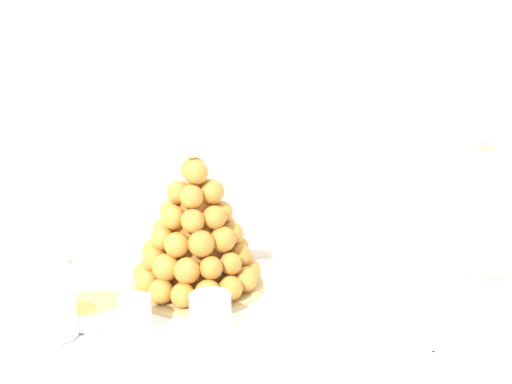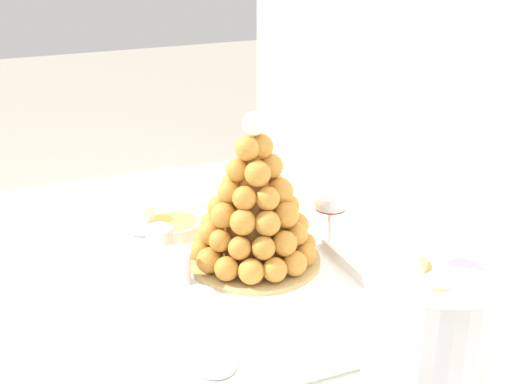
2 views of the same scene
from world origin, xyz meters
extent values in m
cube|color=silver|center=(0.00, 0.98, 1.25)|extent=(4.80, 0.10, 2.50)
cylinder|color=brown|center=(-0.64, 0.41, 0.37)|extent=(0.04, 0.04, 0.74)
cube|color=brown|center=(0.00, 0.00, 0.75)|extent=(1.40, 0.94, 0.02)
cube|color=white|center=(0.00, 0.00, 0.76)|extent=(1.46, 1.00, 0.00)
cube|color=white|center=(0.00, 0.50, 0.63)|extent=(1.46, 0.01, 0.26)
cube|color=white|center=(-0.18, -0.02, 0.77)|extent=(0.59, 0.40, 0.01)
cube|color=white|center=(-0.18, -0.22, 0.78)|extent=(0.59, 0.01, 0.02)
cube|color=white|center=(-0.18, 0.18, 0.78)|extent=(0.59, 0.01, 0.02)
cube|color=white|center=(-0.47, -0.02, 0.78)|extent=(0.01, 0.40, 0.02)
cube|color=white|center=(0.12, -0.02, 0.78)|extent=(0.01, 0.40, 0.02)
cylinder|color=white|center=(-0.18, -0.02, 0.77)|extent=(0.37, 0.37, 0.00)
cylinder|color=tan|center=(-0.21, 0.04, 0.78)|extent=(0.23, 0.23, 0.01)
cone|color=#AE6E2A|center=(-0.21, 0.04, 0.89)|extent=(0.15, 0.15, 0.22)
sphere|color=#CC8934|center=(-0.12, 0.04, 0.80)|extent=(0.04, 0.04, 0.04)
sphere|color=gold|center=(-0.13, 0.08, 0.80)|extent=(0.04, 0.04, 0.04)
sphere|color=gold|center=(-0.15, 0.11, 0.80)|extent=(0.04, 0.04, 0.04)
sphere|color=gold|center=(-0.19, 0.13, 0.80)|extent=(0.04, 0.04, 0.04)
sphere|color=gold|center=(-0.23, 0.13, 0.80)|extent=(0.04, 0.04, 0.04)
sphere|color=gold|center=(-0.26, 0.11, 0.80)|extent=(0.04, 0.04, 0.04)
sphere|color=gold|center=(-0.29, 0.08, 0.80)|extent=(0.04, 0.04, 0.04)
sphere|color=gold|center=(-0.30, 0.04, 0.80)|extent=(0.04, 0.04, 0.04)
sphere|color=gold|center=(-0.29, 0.00, 0.80)|extent=(0.04, 0.04, 0.04)
sphere|color=gold|center=(-0.26, -0.03, 0.80)|extent=(0.04, 0.04, 0.04)
sphere|color=#C98632|center=(-0.23, -0.05, 0.80)|extent=(0.04, 0.04, 0.04)
sphere|color=#CB8732|center=(-0.19, -0.05, 0.80)|extent=(0.04, 0.04, 0.04)
sphere|color=#C98531|center=(-0.15, -0.03, 0.80)|extent=(0.04, 0.04, 0.04)
sphere|color=gold|center=(-0.13, 0.00, 0.80)|extent=(0.04, 0.04, 0.04)
sphere|color=gold|center=(-0.14, 0.06, 0.84)|extent=(0.04, 0.04, 0.04)
sphere|color=gold|center=(-0.16, 0.10, 0.84)|extent=(0.04, 0.04, 0.04)
sphere|color=#CD8934|center=(-0.19, 0.11, 0.84)|extent=(0.04, 0.04, 0.04)
sphere|color=#CB8833|center=(-0.23, 0.11, 0.84)|extent=(0.04, 0.04, 0.04)
sphere|color=gold|center=(-0.26, 0.09, 0.84)|extent=(0.04, 0.04, 0.04)
sphere|color=#CB8833|center=(-0.28, 0.05, 0.84)|extent=(0.05, 0.05, 0.05)
sphere|color=#CB8733|center=(-0.28, 0.01, 0.84)|extent=(0.04, 0.04, 0.04)
sphere|color=gold|center=(-0.25, -0.02, 0.84)|extent=(0.04, 0.04, 0.04)
sphere|color=gold|center=(-0.22, -0.04, 0.84)|extent=(0.04, 0.04, 0.04)
sphere|color=#CA8632|center=(-0.18, -0.03, 0.84)|extent=(0.04, 0.04, 0.04)
sphere|color=#CA8732|center=(-0.15, -0.01, 0.84)|extent=(0.04, 0.04, 0.04)
sphere|color=#CA8632|center=(-0.13, 0.02, 0.84)|extent=(0.04, 0.04, 0.04)
sphere|color=#CA8632|center=(-0.16, 0.08, 0.88)|extent=(0.05, 0.05, 0.05)
sphere|color=gold|center=(-0.20, 0.10, 0.87)|extent=(0.04, 0.04, 0.04)
sphere|color=gold|center=(-0.24, 0.09, 0.88)|extent=(0.04, 0.04, 0.04)
sphere|color=gold|center=(-0.26, 0.06, 0.87)|extent=(0.04, 0.04, 0.04)
sphere|color=gold|center=(-0.26, 0.02, 0.87)|extent=(0.04, 0.04, 0.04)
sphere|color=#CC8934|center=(-0.24, -0.01, 0.87)|extent=(0.04, 0.04, 0.04)
sphere|color=#CA8632|center=(-0.20, -0.02, 0.88)|extent=(0.04, 0.04, 0.04)
sphere|color=#CC8934|center=(-0.16, 0.00, 0.88)|extent=(0.04, 0.04, 0.04)
sphere|color=gold|center=(-0.15, 0.04, 0.87)|extent=(0.04, 0.04, 0.04)
sphere|color=#CC8833|center=(-0.19, 0.08, 0.91)|extent=(0.05, 0.05, 0.05)
sphere|color=gold|center=(-0.22, 0.08, 0.91)|extent=(0.04, 0.04, 0.04)
sphere|color=gold|center=(-0.25, 0.05, 0.91)|extent=(0.04, 0.04, 0.04)
sphere|color=gold|center=(-0.24, 0.01, 0.91)|extent=(0.04, 0.04, 0.04)
sphere|color=gold|center=(-0.21, -0.01, 0.91)|extent=(0.04, 0.04, 0.04)
sphere|color=#CA8632|center=(-0.17, 0.01, 0.91)|extent=(0.04, 0.04, 0.04)
sphere|color=#CC8833|center=(-0.16, 0.04, 0.91)|extent=(0.04, 0.04, 0.04)
sphere|color=#CA8632|center=(-0.20, 0.07, 0.95)|extent=(0.04, 0.04, 0.04)
sphere|color=gold|center=(-0.23, 0.04, 0.95)|extent=(0.04, 0.04, 0.04)
sphere|color=gold|center=(-0.21, 0.01, 0.95)|extent=(0.04, 0.04, 0.04)
sphere|color=#CC8934|center=(-0.18, 0.03, 0.95)|extent=(0.04, 0.04, 0.04)
sphere|color=#C98631|center=(-0.21, 0.05, 0.98)|extent=(0.04, 0.04, 0.04)
sphere|color=gold|center=(-0.20, 0.03, 0.98)|extent=(0.04, 0.04, 0.04)
sphere|color=white|center=(-0.21, 0.04, 1.02)|extent=(0.04, 0.04, 0.04)
cylinder|color=silver|center=(-0.40, -0.11, 0.80)|extent=(0.05, 0.05, 0.06)
cylinder|color=gold|center=(-0.40, -0.11, 0.78)|extent=(0.05, 0.05, 0.02)
cylinder|color=#EAC166|center=(-0.40, -0.11, 0.81)|extent=(0.05, 0.05, 0.02)
sphere|color=brown|center=(-0.41, -0.11, 0.82)|extent=(0.02, 0.02, 0.02)
cylinder|color=silver|center=(-0.29, -0.11, 0.80)|extent=(0.05, 0.05, 0.05)
cylinder|color=#F4EAC6|center=(-0.29, -0.11, 0.78)|extent=(0.04, 0.04, 0.02)
cylinder|color=white|center=(-0.29, -0.11, 0.80)|extent=(0.04, 0.04, 0.02)
sphere|color=brown|center=(-0.29, -0.10, 0.81)|extent=(0.01, 0.01, 0.01)
cylinder|color=silver|center=(-0.18, -0.12, 0.80)|extent=(0.06, 0.06, 0.06)
cylinder|color=gold|center=(-0.18, -0.12, 0.78)|extent=(0.06, 0.06, 0.02)
cylinder|color=#EAC166|center=(-0.18, -0.12, 0.81)|extent=(0.06, 0.06, 0.02)
sphere|color=brown|center=(-0.17, -0.12, 0.82)|extent=(0.02, 0.02, 0.02)
cylinder|color=silver|center=(-0.06, -0.11, 0.80)|extent=(0.06, 0.06, 0.05)
cylinder|color=gold|center=(-0.06, -0.11, 0.78)|extent=(0.05, 0.05, 0.02)
cylinder|color=#EAC166|center=(-0.06, -0.11, 0.80)|extent=(0.05, 0.05, 0.01)
sphere|color=brown|center=(-0.07, -0.12, 0.81)|extent=(0.02, 0.02, 0.02)
cylinder|color=silver|center=(0.05, -0.12, 0.80)|extent=(0.06, 0.06, 0.05)
cylinder|color=brown|center=(0.05, -0.12, 0.78)|extent=(0.05, 0.05, 0.02)
cylinder|color=#8C603D|center=(0.05, -0.12, 0.80)|extent=(0.05, 0.05, 0.02)
sphere|color=brown|center=(0.05, -0.13, 0.81)|extent=(0.02, 0.02, 0.02)
cylinder|color=white|center=(-0.37, -0.06, 0.78)|extent=(0.10, 0.10, 0.03)
cylinder|color=#F2CC59|center=(-0.37, -0.06, 0.80)|extent=(0.09, 0.09, 0.00)
cylinder|color=white|center=(0.30, 0.03, 0.77)|extent=(0.11, 0.11, 0.01)
cylinder|color=white|center=(0.30, 0.03, 0.81)|extent=(0.02, 0.02, 0.07)
cylinder|color=white|center=(0.30, 0.03, 0.93)|extent=(0.14, 0.14, 0.18)
cylinder|color=brown|center=(0.33, 0.04, 0.86)|extent=(0.07, 0.05, 0.07)
cylinder|color=#F9A54C|center=(0.30, 0.05, 0.86)|extent=(0.06, 0.05, 0.06)
cylinder|color=#72B2E0|center=(0.26, 0.02, 0.86)|extent=(0.06, 0.06, 0.05)
cylinder|color=#F9A54C|center=(0.30, 0.01, 0.86)|extent=(0.05, 0.05, 0.03)
cylinder|color=brown|center=(0.32, 0.06, 0.88)|extent=(0.06, 0.05, 0.05)
cylinder|color=#D199D8|center=(0.28, 0.06, 0.88)|extent=(0.06, 0.05, 0.05)
cylinder|color=#F9A54C|center=(0.29, 0.02, 0.88)|extent=(0.05, 0.05, 0.05)
cylinder|color=pink|center=(0.32, 0.01, 0.88)|extent=(0.07, 0.05, 0.07)
cylinder|color=#F9A54C|center=(0.30, 0.04, 0.91)|extent=(0.07, 0.05, 0.07)
cylinder|color=yellow|center=(0.27, 0.04, 0.91)|extent=(0.06, 0.05, 0.06)
cylinder|color=#F9A54C|center=(0.29, 0.00, 0.91)|extent=(0.06, 0.06, 0.06)
cylinder|color=brown|center=(0.31, 0.03, 0.91)|extent=(0.06, 0.05, 0.06)
cylinder|color=yellow|center=(0.29, 0.05, 0.93)|extent=(0.05, 0.05, 0.03)
cylinder|color=#9ED860|center=(0.28, 0.03, 0.93)|extent=(0.05, 0.05, 0.05)
cylinder|color=yellow|center=(0.30, 0.00, 0.93)|extent=(0.06, 0.05, 0.03)
cylinder|color=brown|center=(0.32, 0.04, 0.93)|extent=(0.07, 0.06, 0.07)
cylinder|color=brown|center=(0.28, 0.06, 0.95)|extent=(0.05, 0.05, 0.03)
cylinder|color=pink|center=(0.30, 0.02, 0.95)|extent=(0.05, 0.05, 0.03)
cylinder|color=#D199D8|center=(0.32, 0.04, 0.95)|extent=(0.07, 0.05, 0.07)
cylinder|color=yellow|center=(0.28, 0.03, 0.98)|extent=(0.05, 0.05, 0.04)
cylinder|color=#F9A54C|center=(0.29, 0.01, 0.98)|extent=(0.06, 0.06, 0.03)
cylinder|color=#F9A54C|center=(0.33, 0.02, 0.98)|extent=(0.06, 0.05, 0.06)
cylinder|color=brown|center=(0.30, 0.07, 0.98)|extent=(0.05, 0.05, 0.05)
cylinder|color=#F9A54C|center=(0.28, 0.02, 1.00)|extent=(0.06, 0.05, 0.06)
cylinder|color=yellow|center=(0.31, 0.02, 1.00)|extent=(0.06, 0.05, 0.04)
cylinder|color=pink|center=(0.31, 0.06, 1.00)|extent=(0.07, 0.05, 0.06)
cylinder|color=silver|center=(-0.22, 0.19, 0.77)|extent=(0.06, 0.06, 0.00)
cylinder|color=silver|center=(-0.22, 0.19, 0.80)|extent=(0.01, 0.01, 0.07)
sphere|color=silver|center=(-0.22, 0.19, 0.88)|extent=(0.08, 0.08, 0.08)
cylinder|color=maroon|center=(-0.22, 0.19, 0.86)|extent=(0.06, 0.06, 0.03)
camera|label=1|loc=(-0.16, -0.85, 1.18)|focal=37.80mm
camera|label=2|loc=(0.80, -0.36, 1.36)|focal=49.09mm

